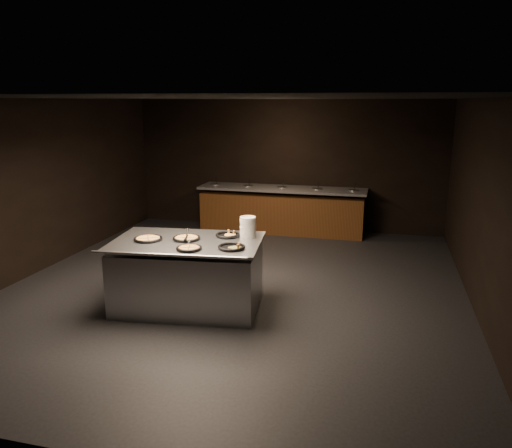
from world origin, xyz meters
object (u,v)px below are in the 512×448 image
object	(u,v)px
plate_stack	(248,227)
serving_counter	(188,276)
pan_cheese_whole	(186,238)
pan_veggie_whole	(148,239)

from	to	relation	value
plate_stack	serving_counter	bearing A→B (deg)	-152.65
serving_counter	pan_cheese_whole	world-z (taller)	pan_cheese_whole
plate_stack	pan_cheese_whole	size ratio (longest dim) A/B	0.75
serving_counter	plate_stack	world-z (taller)	plate_stack
pan_veggie_whole	serving_counter	bearing A→B (deg)	12.28
pan_veggie_whole	pan_cheese_whole	world-z (taller)	same
pan_cheese_whole	plate_stack	bearing A→B (deg)	23.75
plate_stack	pan_cheese_whole	bearing A→B (deg)	-156.25
plate_stack	pan_cheese_whole	world-z (taller)	plate_stack
plate_stack	pan_veggie_whole	distance (m)	1.40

